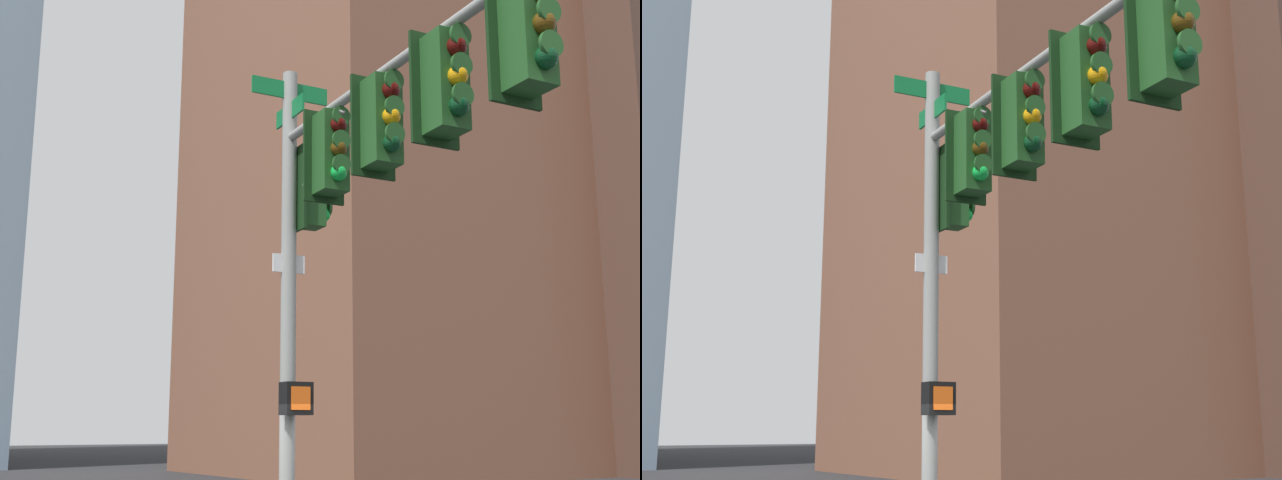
# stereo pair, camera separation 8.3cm
# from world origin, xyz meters

# --- Properties ---
(signal_pole_assembly) EXTENTS (1.38, 5.86, 6.95)m
(signal_pole_assembly) POSITION_xyz_m (-0.19, -2.05, 4.97)
(signal_pole_assembly) COLOR gray
(signal_pole_assembly) RESTS_ON ground_plane
(building_brick_midblock) EXTENTS (19.98, 16.78, 42.29)m
(building_brick_midblock) POSITION_xyz_m (22.64, 24.49, 21.14)
(building_brick_midblock) COLOR brown
(building_brick_midblock) RESTS_ON ground_plane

